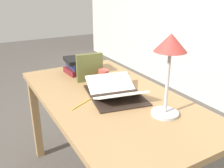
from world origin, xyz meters
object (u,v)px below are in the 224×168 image
at_px(reading_lamp, 170,54).
at_px(open_book, 115,92).
at_px(book_standing_upright, 90,68).
at_px(coffee_mug, 104,77).
at_px(pencil, 81,104).
at_px(book_stack_tall, 83,64).

bearing_deg(reading_lamp, open_book, -163.41).
bearing_deg(book_standing_upright, coffee_mug, 44.27).
xyz_separation_m(open_book, book_standing_upright, (-0.32, -0.03, 0.08)).
height_order(open_book, book_standing_upright, book_standing_upright).
distance_m(book_standing_upright, pencil, 0.41).
bearing_deg(book_stack_tall, book_standing_upright, -10.07).
bearing_deg(book_standing_upright, pencil, -22.61).
bearing_deg(book_stack_tall, reading_lamp, 5.96).
relative_size(book_stack_tall, book_standing_upright, 1.42).
xyz_separation_m(book_stack_tall, reading_lamp, (0.89, 0.09, 0.28)).
height_order(book_standing_upright, pencil, book_standing_upright).
xyz_separation_m(book_standing_upright, reading_lamp, (0.67, 0.13, 0.24)).
distance_m(reading_lamp, pencil, 0.59).
relative_size(open_book, coffee_mug, 4.73).
xyz_separation_m(open_book, book_stack_tall, (-0.53, 0.01, 0.04)).
bearing_deg(coffee_mug, reading_lamp, 6.68).
distance_m(open_book, reading_lamp, 0.48).
bearing_deg(book_stack_tall, coffee_mug, 4.62).
distance_m(book_standing_upright, coffee_mug, 0.12).
xyz_separation_m(open_book, reading_lamp, (0.35, 0.11, 0.31)).
height_order(book_standing_upright, reading_lamp, reading_lamp).
distance_m(open_book, book_stack_tall, 0.54).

